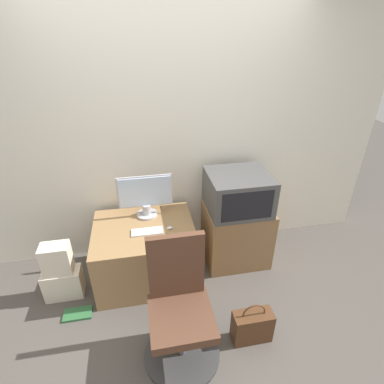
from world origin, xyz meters
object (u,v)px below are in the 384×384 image
at_px(handbag, 252,326).
at_px(crt_tv, 238,192).
at_px(keyboard, 147,232).
at_px(book, 78,314).
at_px(cardboard_box_lower, 64,283).
at_px(mouse, 170,228).
at_px(main_monitor, 146,196).
at_px(office_chair, 180,313).

bearing_deg(handbag, crt_tv, 80.97).
xyz_separation_m(keyboard, crt_tv, (0.89, 0.15, 0.23)).
bearing_deg(book, keyboard, 24.97).
xyz_separation_m(handbag, book, (-1.40, 0.49, -0.13)).
relative_size(keyboard, handbag, 0.74).
relative_size(keyboard, cardboard_box_lower, 0.84).
bearing_deg(keyboard, handbag, -47.15).
bearing_deg(mouse, crt_tv, 11.54).
height_order(mouse, handbag, mouse).
xyz_separation_m(keyboard, handbag, (0.74, -0.80, -0.44)).
bearing_deg(crt_tv, main_monitor, 171.36).
distance_m(office_chair, book, 1.03).
height_order(mouse, crt_tv, crt_tv).
bearing_deg(main_monitor, keyboard, -93.42).
distance_m(main_monitor, book, 1.18).
bearing_deg(mouse, main_monitor, 124.76).
xyz_separation_m(main_monitor, crt_tv, (0.87, -0.13, 0.02)).
xyz_separation_m(mouse, cardboard_box_lower, (-1.00, -0.06, -0.44)).
height_order(crt_tv, handbag, crt_tv).
bearing_deg(mouse, office_chair, -92.22).
bearing_deg(handbag, keyboard, 132.85).
relative_size(crt_tv, cardboard_box_lower, 1.74).
height_order(cardboard_box_lower, handbag, handbag).
relative_size(main_monitor, handbag, 1.35).
distance_m(keyboard, mouse, 0.21).
xyz_separation_m(keyboard, cardboard_box_lower, (-0.79, -0.05, -0.43)).
height_order(crt_tv, book, crt_tv).
bearing_deg(crt_tv, book, -163.53).
bearing_deg(handbag, cardboard_box_lower, 154.00).
relative_size(main_monitor, book, 2.16).
distance_m(keyboard, crt_tv, 0.93).
distance_m(mouse, cardboard_box_lower, 1.09).
bearing_deg(keyboard, crt_tv, 9.64).
xyz_separation_m(crt_tv, handbag, (-0.15, -0.95, -0.67)).
bearing_deg(cardboard_box_lower, handbag, -26.00).
height_order(crt_tv, office_chair, crt_tv).
bearing_deg(office_chair, crt_tv, 52.34).
height_order(crt_tv, cardboard_box_lower, crt_tv).
xyz_separation_m(crt_tv, office_chair, (-0.71, -0.92, -0.42)).
bearing_deg(keyboard, cardboard_box_lower, -176.43).
relative_size(handbag, book, 1.60).
bearing_deg(handbag, book, 160.66).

